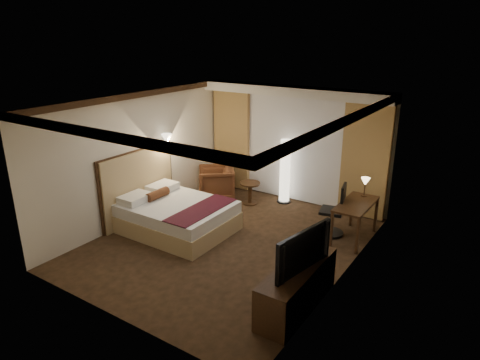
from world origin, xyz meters
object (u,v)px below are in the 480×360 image
Objects in this scene: desk at (355,221)px; dresser at (297,287)px; side_table at (250,193)px; floor_lamp at (285,171)px; bed at (178,217)px; armchair at (216,181)px; television at (297,246)px; office_chair at (332,209)px.

dresser is at bearing -88.89° from desk.
floor_lamp is at bearing 41.23° from side_table.
dresser is (3.15, -0.98, 0.02)m from bed.
desk is (3.53, -0.29, -0.05)m from armchair.
floor_lamp is 0.90× the size of dresser.
dresser is 1.44× the size of television.
television is at bearing 180.00° from dresser.
dresser reaches higher than bed.
floor_lamp is (1.07, 2.56, 0.46)m from bed.
television reaches higher than desk.
bed is 3.49m from desk.
desk is 2.66m from television.
television is at bearing -48.46° from side_table.
armchair reaches higher than desk.
television is at bearing -89.56° from desk.
floor_lamp reaches higher than side_table.
dresser is (0.05, -2.59, -0.05)m from desk.
office_chair is at bearing -32.61° from floor_lamp.
television reaches higher than armchair.
side_table is (0.89, 0.13, -0.16)m from armchair.
floor_lamp is 1.88m from office_chair.
desk is (3.10, 1.60, 0.07)m from bed.
floor_lamp is (0.61, 0.54, 0.50)m from side_table.
floor_lamp is at bearing 75.53° from armchair.
armchair is 1.68m from floor_lamp.
desk is at bearing 11.62° from television.
television is (2.66, -3.01, 0.73)m from side_table.
desk is at bearing 91.11° from dresser.
office_chair is (3.08, -0.34, 0.11)m from armchair.
armchair reaches higher than bed.
television is (3.12, -0.98, 0.69)m from bed.
dresser reaches higher than side_table.
floor_lamp is 4.10m from television.
armchair is 3.10m from office_chair.
floor_lamp is 1.27× the size of desk.
floor_lamp reaches higher than television.
desk is 0.71× the size of dresser.
floor_lamp is at bearing 120.39° from dresser.
bed is 1.23× the size of dresser.
television is (3.55, -2.88, 0.57)m from armchair.
armchair is 0.91m from side_table.
side_table is at bearing 52.71° from television.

